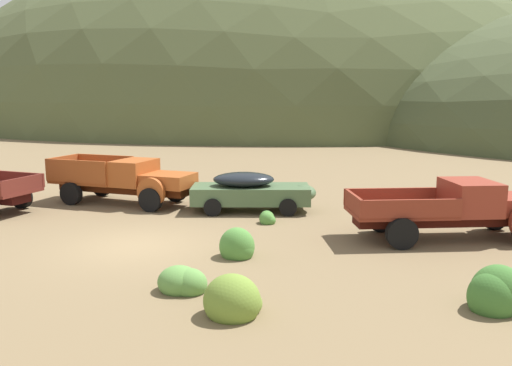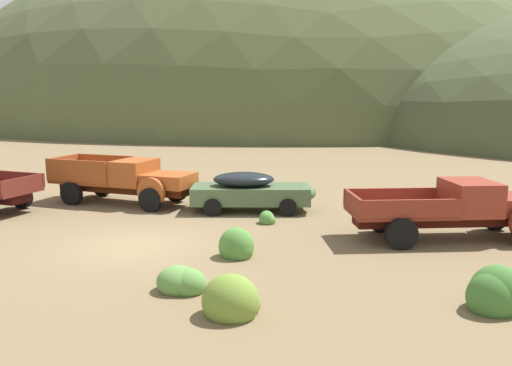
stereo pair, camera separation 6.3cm
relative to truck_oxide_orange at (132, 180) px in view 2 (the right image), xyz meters
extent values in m
plane|color=brown|center=(2.82, -5.80, -1.02)|extent=(300.00, 300.00, 0.00)
ellipsoid|color=#4C5633|center=(-8.41, 65.49, -1.02)|extent=(102.24, 81.79, 54.51)
cube|color=maroon|center=(-4.30, -1.76, 0.22)|extent=(3.04, 0.58, 0.55)
cube|color=maroon|center=(-3.01, -2.99, 0.22)|extent=(0.42, 2.03, 0.55)
cylinder|color=black|center=(-4.04, -1.75, -0.54)|extent=(0.99, 0.43, 0.96)
cube|color=#51220D|center=(-0.40, 0.05, -0.36)|extent=(6.04, 1.73, 0.36)
cube|color=#A34C1E|center=(1.78, -0.24, 0.10)|extent=(2.09, 1.92, 0.55)
cube|color=#B7B2A8|center=(2.65, -0.36, 0.07)|extent=(0.23, 1.16, 0.44)
cylinder|color=#A34C1E|center=(1.40, -1.19, -0.26)|extent=(1.21, 0.34, 1.20)
cylinder|color=#A34C1E|center=(1.66, 0.78, -0.26)|extent=(1.21, 0.34, 1.20)
cube|color=#A34C1E|center=(0.16, -0.02, 0.35)|extent=(1.63, 2.10, 1.05)
cube|color=black|center=(0.78, -0.10, 0.56)|extent=(0.27, 1.63, 0.59)
cube|color=#97471E|center=(-2.02, 0.27, -0.12)|extent=(3.26, 2.40, 0.12)
cube|color=#97471E|center=(-2.15, -0.73, 0.42)|extent=(3.00, 0.50, 0.95)
cube|color=#97471E|center=(-1.89, 1.27, 0.42)|extent=(3.00, 0.50, 0.95)
cube|color=#97471E|center=(-3.45, 0.46, 0.42)|extent=(0.37, 2.01, 0.95)
cylinder|color=black|center=(1.39, -1.25, -0.54)|extent=(0.99, 0.40, 0.96)
cylinder|color=black|center=(1.67, 0.84, -0.54)|extent=(0.99, 0.40, 0.96)
cylinder|color=black|center=(-2.41, -0.74, -0.54)|extent=(0.99, 0.40, 0.96)
cylinder|color=black|center=(-2.13, 1.35, -0.54)|extent=(0.99, 0.40, 0.96)
cube|color=#47603D|center=(5.24, -0.27, -0.34)|extent=(4.92, 2.72, 0.68)
ellipsoid|color=black|center=(4.97, -0.33, 0.26)|extent=(2.69, 2.05, 0.57)
ellipsoid|color=#47603D|center=(7.29, 0.16, -0.27)|extent=(1.30, 1.62, 0.61)
cylinder|color=black|center=(6.84, -0.86, -0.68)|extent=(0.71, 0.34, 0.68)
cylinder|color=black|center=(6.47, 0.91, -0.68)|extent=(0.71, 0.34, 0.68)
cylinder|color=black|center=(4.02, -1.45, -0.68)|extent=(0.71, 0.34, 0.68)
cylinder|color=black|center=(3.65, 0.32, -0.68)|extent=(0.71, 0.34, 0.68)
cube|color=#42140D|center=(12.42, -2.87, -0.36)|extent=(6.20, 2.62, 0.36)
cylinder|color=maroon|center=(14.09, -1.38, -0.26)|extent=(1.20, 0.51, 1.20)
cube|color=maroon|center=(12.99, -2.70, 0.35)|extent=(1.90, 2.19, 1.05)
cube|color=black|center=(13.61, -2.52, 0.56)|extent=(0.49, 1.53, 0.59)
cube|color=maroon|center=(10.80, -3.35, -0.12)|extent=(3.55, 2.75, 0.12)
cube|color=maroon|center=(11.07, -4.28, 0.22)|extent=(3.03, 0.98, 0.55)
cube|color=maroon|center=(10.52, -2.42, 0.22)|extent=(3.03, 0.98, 0.55)
cube|color=maroon|center=(9.36, -3.77, 0.22)|extent=(0.64, 1.89, 0.55)
cylinder|color=black|center=(14.08, -1.33, -0.54)|extent=(1.00, 0.54, 0.96)
cylinder|color=black|center=(10.83, -4.39, -0.54)|extent=(1.00, 0.54, 0.96)
cylinder|color=black|center=(10.26, -2.45, -0.54)|extent=(1.00, 0.54, 0.96)
ellipsoid|color=#5B8E42|center=(5.74, -9.01, -0.81)|extent=(0.86, 0.78, 0.74)
ellipsoid|color=#5B8E42|center=(5.47, -8.98, -0.80)|extent=(1.03, 0.93, 0.78)
ellipsoid|color=olive|center=(7.18, -9.83, -0.83)|extent=(0.96, 0.87, 0.68)
ellipsoid|color=olive|center=(7.06, -10.08, -0.70)|extent=(1.23, 1.10, 1.16)
ellipsoid|color=#4C8438|center=(6.21, -6.19, -0.78)|extent=(0.93, 0.84, 0.87)
ellipsoid|color=#4C8438|center=(6.17, -6.15, -0.71)|extent=(1.03, 0.92, 1.10)
ellipsoid|color=#3D702D|center=(12.46, -8.69, -0.70)|extent=(1.04, 0.94, 1.13)
ellipsoid|color=#3D702D|center=(12.60, -8.54, -0.67)|extent=(1.18, 1.06, 1.28)
ellipsoid|color=#4C8438|center=(6.27, -2.19, -0.87)|extent=(0.51, 0.46, 0.54)
ellipsoid|color=#4C8438|center=(6.31, -2.16, -0.90)|extent=(0.56, 0.50, 0.44)
ellipsoid|color=#4C8438|center=(6.25, -2.06, -0.86)|extent=(0.55, 0.50, 0.59)
camera|label=1|loc=(9.73, -20.04, 3.58)|focal=36.40mm
camera|label=2|loc=(9.79, -20.03, 3.58)|focal=36.40mm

